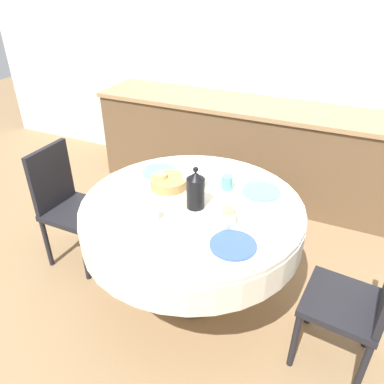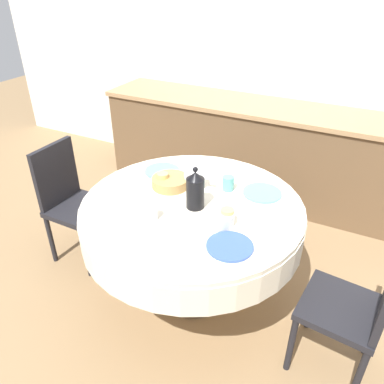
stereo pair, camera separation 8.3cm
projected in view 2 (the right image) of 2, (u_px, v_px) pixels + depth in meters
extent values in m
plane|color=#8E704C|center=(192.00, 294.00, 2.64)|extent=(12.00, 12.00, 0.00)
cube|color=silver|center=(287.00, 54.00, 3.42)|extent=(7.00, 0.05, 2.60)
cube|color=brown|center=(266.00, 154.00, 3.61)|extent=(3.20, 0.60, 0.87)
cube|color=#A37F56|center=(271.00, 108.00, 3.38)|extent=(3.24, 0.64, 0.04)
cylinder|color=brown|center=(192.00, 292.00, 2.63)|extent=(0.44, 0.44, 0.04)
cylinder|color=brown|center=(192.00, 262.00, 2.49)|extent=(0.11, 0.11, 0.51)
cylinder|color=silver|center=(192.00, 220.00, 2.31)|extent=(1.35, 1.35, 0.18)
cylinder|color=silver|center=(192.00, 205.00, 2.25)|extent=(1.34, 1.34, 0.03)
cube|color=black|center=(341.00, 308.00, 1.98)|extent=(0.44, 0.44, 0.04)
cylinder|color=black|center=(291.00, 344.00, 2.05)|extent=(0.04, 0.04, 0.42)
cylinder|color=black|center=(311.00, 303.00, 2.30)|extent=(0.04, 0.04, 0.42)
cylinder|color=black|center=(358.00, 377.00, 1.88)|extent=(0.04, 0.04, 0.42)
cylinder|color=black|center=(372.00, 329.00, 2.14)|extent=(0.04, 0.04, 0.42)
cube|color=black|center=(80.00, 209.00, 2.79)|extent=(0.40, 0.40, 0.04)
cube|color=black|center=(56.00, 174.00, 2.73)|extent=(0.04, 0.38, 0.46)
cylinder|color=black|center=(117.00, 227.00, 2.97)|extent=(0.04, 0.04, 0.42)
cylinder|color=black|center=(87.00, 253.00, 2.70)|extent=(0.04, 0.04, 0.42)
cylinder|color=black|center=(83.00, 216.00, 3.11)|extent=(0.04, 0.04, 0.42)
cylinder|color=black|center=(51.00, 239.00, 2.84)|extent=(0.04, 0.04, 0.42)
cylinder|color=white|center=(116.00, 213.00, 2.14)|extent=(0.24, 0.24, 0.01)
cylinder|color=white|center=(151.00, 212.00, 2.08)|extent=(0.07, 0.07, 0.09)
cylinder|color=#3856AD|center=(230.00, 246.00, 1.89)|extent=(0.24, 0.24, 0.01)
cylinder|color=#DBB766|center=(227.00, 216.00, 2.05)|extent=(0.07, 0.07, 0.09)
cylinder|color=#60BCB7|center=(162.00, 171.00, 2.59)|extent=(0.24, 0.24, 0.01)
cylinder|color=#DBB766|center=(163.00, 180.00, 2.40)|extent=(0.07, 0.07, 0.09)
cylinder|color=#60BCB7|center=(262.00, 193.00, 2.34)|extent=(0.24, 0.24, 0.01)
cylinder|color=#5BA39E|center=(228.00, 183.00, 2.36)|extent=(0.07, 0.07, 0.09)
cylinder|color=black|center=(195.00, 193.00, 2.17)|extent=(0.11, 0.11, 0.19)
cone|color=black|center=(195.00, 175.00, 2.11)|extent=(0.10, 0.10, 0.04)
sphere|color=black|center=(195.00, 170.00, 2.09)|extent=(0.03, 0.03, 0.03)
cylinder|color=white|center=(195.00, 186.00, 2.41)|extent=(0.08, 0.08, 0.01)
sphere|color=white|center=(195.00, 175.00, 2.37)|extent=(0.14, 0.14, 0.14)
cylinder|color=white|center=(207.00, 177.00, 2.34)|extent=(0.08, 0.03, 0.05)
sphere|color=white|center=(195.00, 163.00, 2.33)|extent=(0.03, 0.03, 0.03)
cylinder|color=#AD844C|center=(170.00, 182.00, 2.41)|extent=(0.24, 0.24, 0.06)
cylinder|color=silver|center=(219.00, 218.00, 2.05)|extent=(0.17, 0.17, 0.07)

